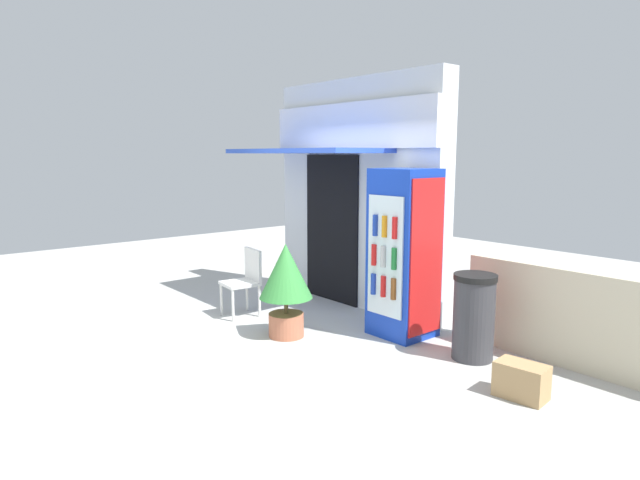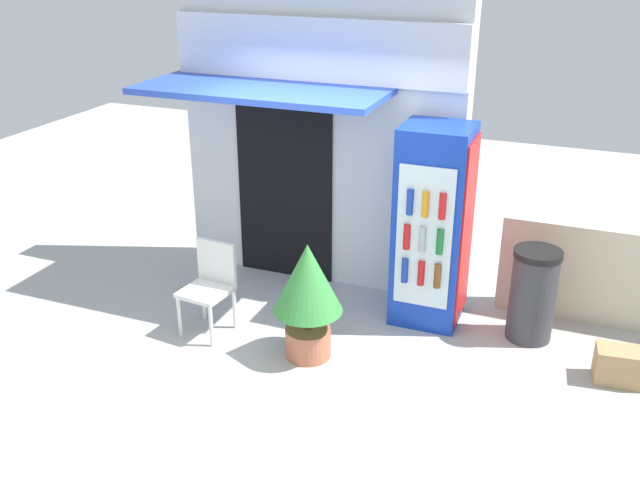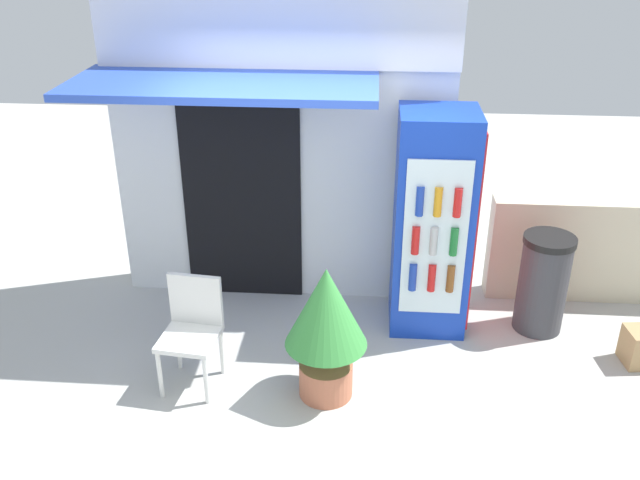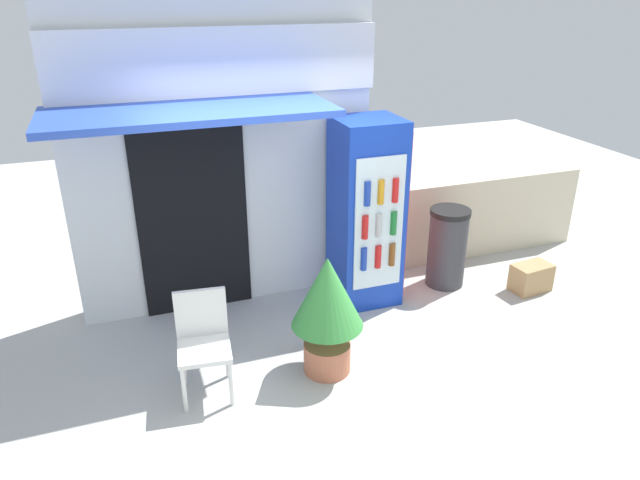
{
  "view_description": "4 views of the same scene",
  "coord_description": "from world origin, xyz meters",
  "px_view_note": "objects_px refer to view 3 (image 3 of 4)",
  "views": [
    {
      "loc": [
        4.95,
        -3.54,
        2.09
      ],
      "look_at": [
        -0.11,
        0.72,
        1.05
      ],
      "focal_mm": 30.39,
      "sensor_mm": 36.0,
      "label": 1
    },
    {
      "loc": [
        2.19,
        -5.03,
        3.53
      ],
      "look_at": [
        0.0,
        0.49,
        0.96
      ],
      "focal_mm": 40.15,
      "sensor_mm": 36.0,
      "label": 2
    },
    {
      "loc": [
        0.34,
        -4.16,
        3.43
      ],
      "look_at": [
        -0.02,
        0.53,
        1.09
      ],
      "focal_mm": 38.67,
      "sensor_mm": 36.0,
      "label": 3
    },
    {
      "loc": [
        -1.44,
        -3.91,
        3.14
      ],
      "look_at": [
        0.14,
        0.48,
        1.07
      ],
      "focal_mm": 32.8,
      "sensor_mm": 36.0,
      "label": 4
    }
  ],
  "objects_px": {
    "drink_cooler": "(433,224)",
    "potted_plant_near_shop": "(326,319)",
    "plastic_chair": "(192,325)",
    "trash_bin": "(543,283)"
  },
  "relations": [
    {
      "from": "drink_cooler",
      "to": "plastic_chair",
      "type": "height_order",
      "value": "drink_cooler"
    },
    {
      "from": "drink_cooler",
      "to": "trash_bin",
      "type": "distance_m",
      "value": 1.11
    },
    {
      "from": "trash_bin",
      "to": "drink_cooler",
      "type": "bearing_deg",
      "value": 178.76
    },
    {
      "from": "drink_cooler",
      "to": "trash_bin",
      "type": "xyz_separation_m",
      "value": [
        0.98,
        -0.02,
        -0.52
      ]
    },
    {
      "from": "potted_plant_near_shop",
      "to": "trash_bin",
      "type": "xyz_separation_m",
      "value": [
        1.81,
        1.06,
        -0.22
      ]
    },
    {
      "from": "drink_cooler",
      "to": "plastic_chair",
      "type": "distance_m",
      "value": 2.15
    },
    {
      "from": "potted_plant_near_shop",
      "to": "plastic_chair",
      "type": "bearing_deg",
      "value": 173.99
    },
    {
      "from": "plastic_chair",
      "to": "potted_plant_near_shop",
      "type": "height_order",
      "value": "potted_plant_near_shop"
    },
    {
      "from": "drink_cooler",
      "to": "potted_plant_near_shop",
      "type": "height_order",
      "value": "drink_cooler"
    },
    {
      "from": "plastic_chair",
      "to": "potted_plant_near_shop",
      "type": "relative_size",
      "value": 0.8
    }
  ]
}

